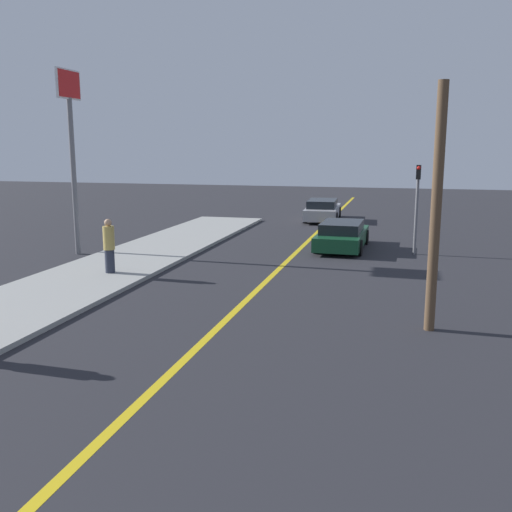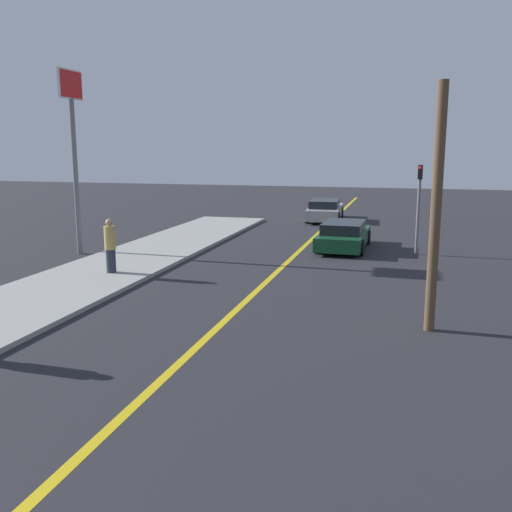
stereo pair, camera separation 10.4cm
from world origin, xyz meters
name	(u,v)px [view 1 (the left image)]	position (x,y,z in m)	size (l,w,h in m)	color
road_center_line	(275,273)	(0.00, 18.00, 0.00)	(0.20, 60.00, 0.01)	gold
sidewalk_left	(91,277)	(-5.62, 15.67, 0.07)	(3.67, 31.34, 0.13)	#9E9E99
car_near_right_lane	(342,235)	(1.70, 23.27, 0.57)	(2.01, 4.57, 1.16)	#144728
car_ahead_center	(323,210)	(-0.41, 32.36, 0.60)	(2.09, 4.86, 1.22)	#9E9EA3
pedestrian_mid_group	(109,246)	(-5.18, 16.14, 1.03)	(0.37, 0.37, 1.79)	#282D3D
traffic_light	(417,199)	(4.64, 22.69, 2.20)	(0.18, 0.40, 3.54)	slate
roadside_sign	(71,126)	(-8.40, 19.42, 5.01)	(0.20, 1.54, 7.11)	slate
utility_pole	(436,210)	(4.86, 12.97, 2.84)	(0.24, 0.24, 5.67)	brown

